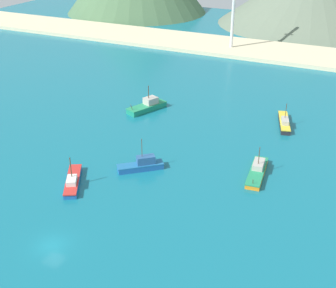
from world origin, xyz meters
TOP-DOWN VIEW (x-y plane):
  - ground at (0.00, 30.00)m, footprint 260.00×280.00m
  - fishing_boat_0 at (-6.70, 14.01)m, footprint 6.64×9.43m
  - fishing_boat_1 at (19.92, 30.20)m, footprint 3.57×10.50m
  - fishing_boat_2 at (1.26, 23.26)m, footprint 7.50×6.80m
  - fishing_boat_4 at (-10.36, 47.47)m, footprint 6.53×10.06m
  - fishing_boat_5 at (19.57, 52.23)m, footprint 4.72×10.35m
  - beach_strip at (0.00, 105.41)m, footprint 247.00×22.32m
  - radio_tower at (-9.09, 103.05)m, footprint 2.89×2.31m

SIDE VIEW (x-z plane):
  - ground at x=0.00m, z-range -0.50..0.00m
  - beach_strip at x=0.00m, z-range 0.00..1.20m
  - fishing_boat_0 at x=-6.70m, z-range -2.01..3.27m
  - fishing_boat_1 at x=19.92m, z-range -1.87..3.26m
  - fishing_boat_5 at x=19.57m, z-range -1.86..3.33m
  - fishing_boat_2 at x=1.26m, z-range -2.06..3.87m
  - fishing_boat_4 at x=-10.36m, z-range -1.93..3.81m
  - radio_tower at x=-9.09m, z-range 0.29..29.19m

